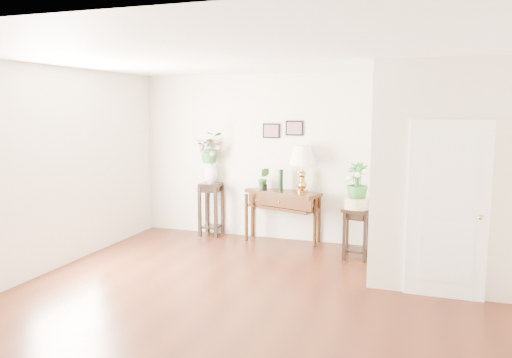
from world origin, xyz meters
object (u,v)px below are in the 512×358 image
at_px(table_lamp, 302,171).
at_px(plant_stand_a, 211,209).
at_px(plant_stand_b, 356,234).
at_px(console_table, 282,216).

distance_m(table_lamp, plant_stand_a, 1.80).
xyz_separation_m(table_lamp, plant_stand_b, (0.97, -0.58, -0.83)).
height_order(plant_stand_a, plant_stand_b, plant_stand_a).
bearing_deg(table_lamp, console_table, 180.00).
height_order(console_table, plant_stand_b, console_table).
bearing_deg(table_lamp, plant_stand_a, 180.00).
bearing_deg(plant_stand_a, console_table, 0.00).
height_order(console_table, table_lamp, table_lamp).
bearing_deg(plant_stand_a, plant_stand_b, -12.65).
relative_size(console_table, plant_stand_b, 1.70).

